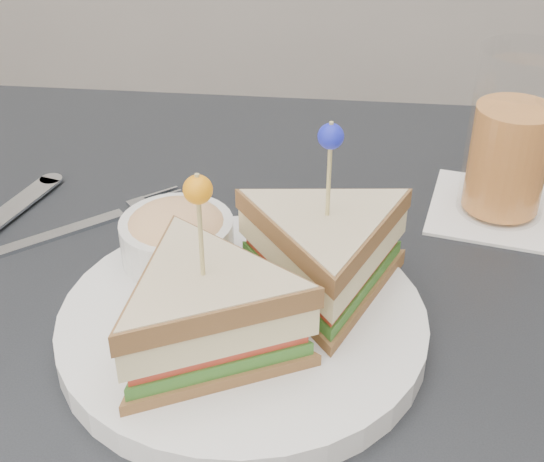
# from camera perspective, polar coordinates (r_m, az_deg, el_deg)

# --- Properties ---
(table) EXTENTS (0.80, 0.80, 0.75)m
(table) POSITION_cam_1_polar(r_m,az_deg,el_deg) (0.68, -0.93, -9.28)
(table) COLOR black
(table) RESTS_ON ground
(plate_meal) EXTENTS (0.32, 0.30, 0.16)m
(plate_meal) POSITION_cam_1_polar(r_m,az_deg,el_deg) (0.56, -1.46, -4.18)
(plate_meal) COLOR white
(plate_meal) RESTS_ON table
(cutlery_fork) EXTENTS (0.16, 0.14, 0.01)m
(cutlery_fork) POSITION_cam_1_polar(r_m,az_deg,el_deg) (0.74, -12.51, 0.93)
(cutlery_fork) COLOR silver
(cutlery_fork) RESTS_ON table
(drink_set) EXTENTS (0.15, 0.15, 0.16)m
(drink_set) POSITION_cam_1_polar(r_m,az_deg,el_deg) (0.73, 17.53, 6.25)
(drink_set) COLOR white
(drink_set) RESTS_ON table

